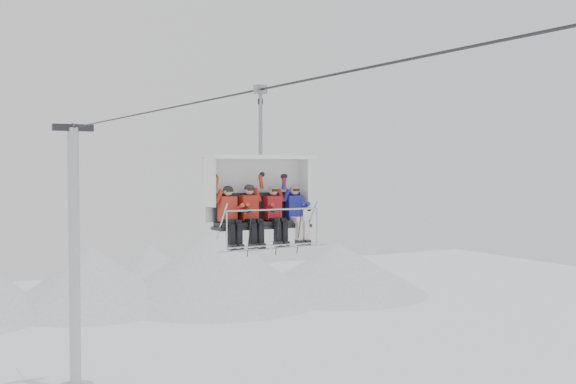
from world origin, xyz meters
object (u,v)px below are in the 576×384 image
lift_tower_right (75,277)px  skier_far_right (296,212)px  skier_far_left (229,214)px  chairlift_carrier (258,191)px  skier_center_left (251,213)px  skier_center_right (275,213)px

lift_tower_right → skier_far_right: lift_tower_right is taller
skier_far_left → skier_far_right: (1.87, -0.00, -0.01)m
skier_far_left → lift_tower_right: bearing=87.4°
chairlift_carrier → skier_far_left: bearing=-161.5°
skier_center_left → skier_center_right: bearing=-0.4°
skier_far_left → skier_far_right: 1.87m
skier_center_left → chairlift_carrier: bearing=40.7°
skier_far_left → skier_center_left: 0.58m
skier_far_left → skier_center_right: size_ratio=1.00×
skier_center_left → skier_far_right: 1.29m
lift_tower_right → chairlift_carrier: lift_tower_right is taller
lift_tower_right → chairlift_carrier: (0.00, -20.45, 4.97)m
skier_center_left → skier_center_right: (0.67, -0.00, -0.02)m
lift_tower_right → skier_center_right: lift_tower_right is taller
chairlift_carrier → skier_center_right: (0.31, -0.32, -0.54)m
chairlift_carrier → skier_far_left: 1.13m
skier_far_left → skier_far_right: size_ratio=1.00×
skier_center_left → skier_far_left: bearing=-179.7°
chairlift_carrier → skier_center_left: chairlift_carrier is taller
lift_tower_right → skier_far_left: lift_tower_right is taller
skier_center_right → skier_far_left: bearing=179.9°
skier_center_right → skier_center_left: bearing=179.6°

